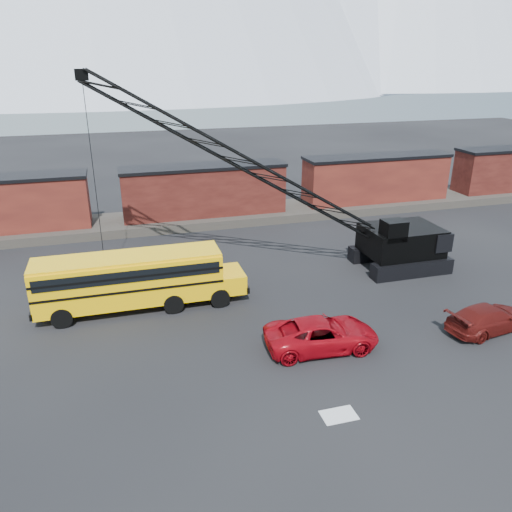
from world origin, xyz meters
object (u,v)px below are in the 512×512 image
(red_pickup, at_px, (322,334))
(maroon_suv, at_px, (489,318))
(school_bus, at_px, (136,279))
(crawler_crane, at_px, (251,166))

(red_pickup, height_order, maroon_suv, red_pickup)
(school_bus, bearing_deg, maroon_suv, -23.49)
(red_pickup, xyz_separation_m, maroon_suv, (8.93, -0.78, -0.07))
(red_pickup, relative_size, maroon_suv, 1.15)
(school_bus, xyz_separation_m, maroon_suv, (17.20, -7.47, -1.10))
(maroon_suv, xyz_separation_m, crawler_crane, (-9.82, 10.27, 6.36))
(red_pickup, relative_size, crawler_crane, 0.25)
(school_bus, distance_m, maroon_suv, 18.78)
(school_bus, relative_size, red_pickup, 2.12)
(school_bus, height_order, maroon_suv, school_bus)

